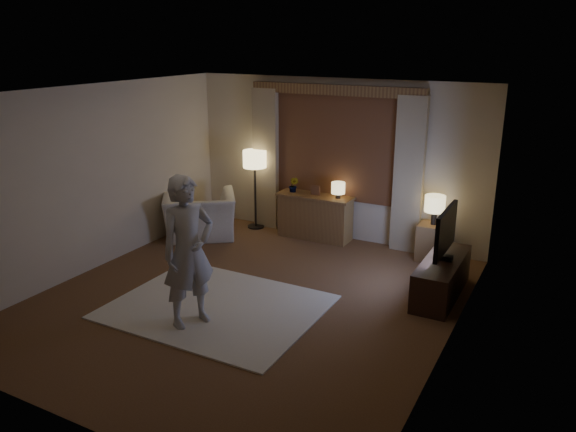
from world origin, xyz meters
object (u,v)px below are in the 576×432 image
Objects in this scene: side_table at (432,242)px; person at (188,252)px; sideboard at (315,218)px; armchair at (200,215)px; tv_stand at (442,278)px.

side_table is 3.87m from person.
armchair is (-1.71, -0.86, 0.02)m from sideboard.
side_table is at bearing 155.77° from armchair.
armchair is 0.65× the size of person.
armchair is 3.06m from person.
tv_stand is at bearing -69.87° from side_table.
person reaches higher than armchair.
person reaches higher than sideboard.
sideboard is 3.38m from person.
tv_stand is (2.38, -1.21, -0.10)m from sideboard.
side_table reaches higher than tv_stand.
person is at bearing 88.09° from armchair.
person reaches higher than tv_stand.
sideboard is 1.91m from armchair.
sideboard is at bearing 24.43° from person.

